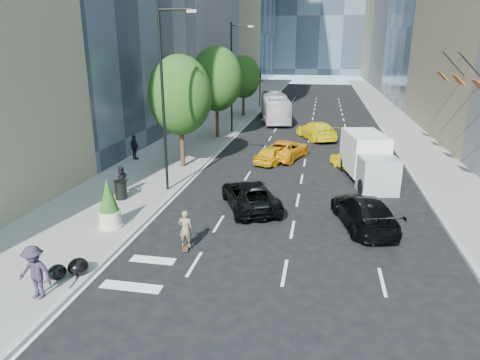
% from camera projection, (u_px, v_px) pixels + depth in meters
% --- Properties ---
extents(ground, '(160.00, 160.00, 0.00)m').
position_uv_depth(ground, '(271.00, 228.00, 19.86)').
color(ground, black).
rests_on(ground, ground).
extents(sidewalk_left, '(6.00, 120.00, 0.15)m').
position_uv_depth(sidewalk_left, '(225.00, 118.00, 49.56)').
color(sidewalk_left, slate).
rests_on(sidewalk_left, ground).
extents(sidewalk_right, '(4.00, 120.00, 0.15)m').
position_uv_depth(sidewalk_right, '(396.00, 124.00, 46.14)').
color(sidewalk_right, slate).
rests_on(sidewalk_right, ground).
extents(lamp_near, '(2.13, 0.22, 10.00)m').
position_uv_depth(lamp_near, '(165.00, 90.00, 23.00)').
color(lamp_near, black).
rests_on(lamp_near, sidewalk_left).
extents(lamp_far, '(2.13, 0.22, 10.00)m').
position_uv_depth(lamp_far, '(233.00, 71.00, 39.87)').
color(lamp_far, black).
rests_on(lamp_far, sidewalk_left).
extents(tree_near, '(4.20, 4.20, 7.46)m').
position_uv_depth(tree_near, '(180.00, 95.00, 28.10)').
color(tree_near, black).
rests_on(tree_near, sidewalk_left).
extents(tree_mid, '(4.50, 4.50, 7.99)m').
position_uv_depth(tree_mid, '(217.00, 79.00, 37.36)').
color(tree_mid, black).
rests_on(tree_mid, sidewalk_left).
extents(tree_far, '(3.90, 3.90, 6.92)m').
position_uv_depth(tree_far, '(243.00, 77.00, 49.75)').
color(tree_far, black).
rests_on(tree_far, sidewalk_left).
extents(traffic_signal, '(2.48, 0.53, 5.20)m').
position_uv_depth(traffic_signal, '(260.00, 76.00, 57.22)').
color(traffic_signal, black).
rests_on(traffic_signal, sidewalk_left).
extents(facade_flags, '(1.85, 13.30, 2.05)m').
position_uv_depth(facade_flags, '(471.00, 79.00, 25.46)').
color(facade_flags, black).
rests_on(facade_flags, ground).
extents(skateboarder, '(0.63, 0.46, 1.60)m').
position_uv_depth(skateboarder, '(186.00, 231.00, 17.54)').
color(skateboarder, brown).
rests_on(skateboarder, ground).
extents(black_sedan_lincoln, '(4.10, 5.50, 1.39)m').
position_uv_depth(black_sedan_lincoln, '(250.00, 195.00, 22.09)').
color(black_sedan_lincoln, black).
rests_on(black_sedan_lincoln, ground).
extents(black_sedan_mercedes, '(3.23, 5.46, 1.48)m').
position_uv_depth(black_sedan_mercedes, '(364.00, 211.00, 19.82)').
color(black_sedan_mercedes, black).
rests_on(black_sedan_mercedes, ground).
extents(taxi_a, '(2.85, 4.13, 1.30)m').
position_uv_depth(taxi_a, '(274.00, 154.00, 30.65)').
color(taxi_a, '#D79A0B').
rests_on(taxi_a, ground).
extents(taxi_b, '(2.90, 4.21, 1.32)m').
position_uv_depth(taxi_b, '(352.00, 162.00, 28.67)').
color(taxi_b, yellow).
rests_on(taxi_b, ground).
extents(taxi_c, '(3.65, 5.46, 1.39)m').
position_uv_depth(taxi_c, '(286.00, 149.00, 31.92)').
color(taxi_c, orange).
rests_on(taxi_c, ground).
extents(taxi_d, '(4.25, 5.92, 1.59)m').
position_uv_depth(taxi_d, '(316.00, 130.00, 38.53)').
color(taxi_d, yellow).
rests_on(taxi_d, ground).
extents(city_bus, '(4.53, 11.04, 3.00)m').
position_uv_depth(city_bus, '(275.00, 107.00, 47.99)').
color(city_bus, silver).
rests_on(city_bus, ground).
extents(box_truck, '(3.23, 6.28, 2.86)m').
position_uv_depth(box_truck, '(367.00, 158.00, 26.36)').
color(box_truck, silver).
rests_on(box_truck, ground).
extents(pedestrian_a, '(0.80, 0.62, 1.63)m').
position_uv_depth(pedestrian_a, '(122.00, 181.00, 23.62)').
color(pedestrian_a, black).
rests_on(pedestrian_a, sidewalk_left).
extents(pedestrian_b, '(1.12, 0.96, 1.81)m').
position_uv_depth(pedestrian_b, '(135.00, 147.00, 31.01)').
color(pedestrian_b, black).
rests_on(pedestrian_b, sidewalk_left).
extents(pedestrian_c, '(1.26, 0.79, 1.86)m').
position_uv_depth(pedestrian_c, '(35.00, 272.00, 13.81)').
color(pedestrian_c, '#272030').
rests_on(pedestrian_c, sidewalk_left).
extents(trash_can, '(0.64, 0.64, 0.96)m').
position_uv_depth(trash_can, '(121.00, 190.00, 23.05)').
color(trash_can, black).
rests_on(trash_can, sidewalk_left).
extents(planter_shrub, '(0.97, 0.97, 2.34)m').
position_uv_depth(planter_shrub, '(109.00, 204.00, 19.27)').
color(planter_shrub, beige).
rests_on(planter_shrub, sidewalk_left).
extents(garbage_bags, '(1.23, 1.18, 0.61)m').
position_uv_depth(garbage_bags, '(70.00, 269.00, 15.32)').
color(garbage_bags, black).
rests_on(garbage_bags, sidewalk_left).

